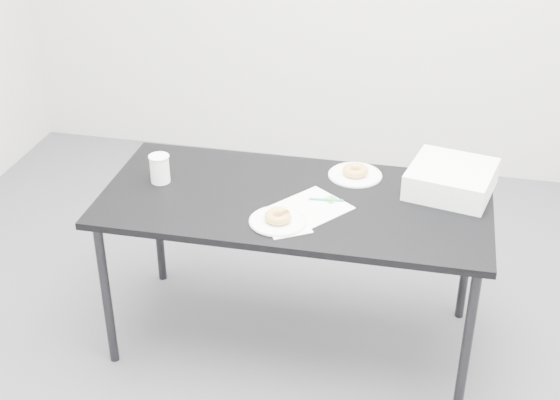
% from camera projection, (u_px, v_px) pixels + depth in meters
% --- Properties ---
extents(floor, '(4.00, 4.00, 0.00)m').
position_uv_depth(floor, '(252.00, 354.00, 3.51)').
color(floor, '#4C4C51').
rests_on(floor, ground).
extents(table, '(1.63, 0.77, 0.74)m').
position_uv_depth(table, '(295.00, 210.00, 3.28)').
color(table, black).
rests_on(table, floor).
extents(scorecard, '(0.38, 0.39, 0.00)m').
position_uv_depth(scorecard, '(308.00, 209.00, 3.17)').
color(scorecard, white).
rests_on(scorecard, table).
extents(logo_patch, '(0.07, 0.07, 0.00)m').
position_uv_depth(logo_patch, '(331.00, 200.00, 3.23)').
color(logo_patch, green).
rests_on(logo_patch, scorecard).
extents(pen, '(0.14, 0.03, 0.01)m').
position_uv_depth(pen, '(326.00, 200.00, 3.22)').
color(pen, '#0C8777').
rests_on(pen, scorecard).
extents(napkin, '(0.22, 0.22, 0.00)m').
position_uv_depth(napkin, '(287.00, 226.00, 3.05)').
color(napkin, white).
rests_on(napkin, table).
extents(plate_near, '(0.23, 0.23, 0.01)m').
position_uv_depth(plate_near, '(278.00, 221.00, 3.08)').
color(plate_near, white).
rests_on(plate_near, napkin).
extents(donut_near, '(0.14, 0.14, 0.04)m').
position_uv_depth(donut_near, '(278.00, 216.00, 3.07)').
color(donut_near, gold).
rests_on(donut_near, plate_near).
extents(plate_far, '(0.24, 0.24, 0.01)m').
position_uv_depth(plate_far, '(355.00, 175.00, 3.42)').
color(plate_far, white).
rests_on(plate_far, table).
extents(donut_far, '(0.15, 0.15, 0.04)m').
position_uv_depth(donut_far, '(355.00, 171.00, 3.41)').
color(donut_far, gold).
rests_on(donut_far, plate_far).
extents(coffee_cup, '(0.08, 0.08, 0.13)m').
position_uv_depth(coffee_cup, '(160.00, 169.00, 3.34)').
color(coffee_cup, white).
rests_on(coffee_cup, table).
extents(cup_lid, '(0.09, 0.09, 0.01)m').
position_uv_depth(cup_lid, '(359.00, 168.00, 3.47)').
color(cup_lid, white).
rests_on(cup_lid, table).
extents(bakery_box, '(0.40, 0.40, 0.11)m').
position_uv_depth(bakery_box, '(451.00, 179.00, 3.28)').
color(bakery_box, white).
rests_on(bakery_box, table).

